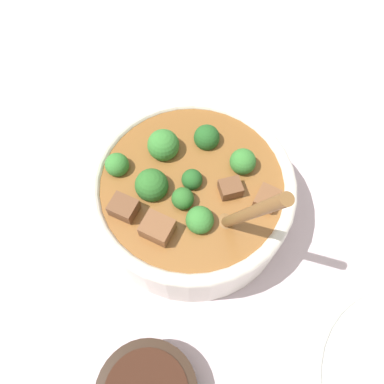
{
  "coord_description": "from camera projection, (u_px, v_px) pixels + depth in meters",
  "views": [
    {
      "loc": [
        0.21,
        -0.04,
        0.48
      ],
      "look_at": [
        0.0,
        0.0,
        0.06
      ],
      "focal_mm": 35.0,
      "sensor_mm": 36.0,
      "label": 1
    }
  ],
  "objects": [
    {
      "name": "stew_bowl",
      "position": [
        192.0,
        194.0,
        0.48
      ],
      "size": [
        0.25,
        0.25,
        0.23
      ],
      "color": "white",
      "rests_on": "ground_plane"
    },
    {
      "name": "ground_plane",
      "position": [
        192.0,
        210.0,
        0.52
      ],
      "size": [
        4.0,
        4.0,
        0.0
      ],
      "primitive_type": "plane",
      "color": "silver"
    }
  ]
}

